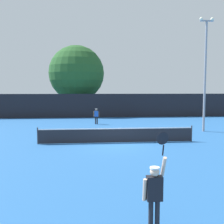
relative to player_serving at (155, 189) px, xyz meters
name	(u,v)px	position (x,y,z in m)	size (l,w,h in m)	color
ground_plane	(117,143)	(0.22, 10.74, -1.08)	(120.00, 120.00, 0.00)	#235693
tennis_net	(117,135)	(0.22, 10.74, -0.56)	(10.13, 0.08, 1.07)	#232328
perimeter_fence	(103,106)	(0.22, 26.14, 0.37)	(37.74, 0.12, 2.90)	black
player_serving	(155,189)	(0.00, 0.00, 0.00)	(0.68, 0.39, 2.47)	black
player_receiving	(96,115)	(-0.82, 19.93, -0.15)	(0.57, 0.23, 1.53)	blue
tennis_ball	(79,134)	(-2.34, 13.98, -1.04)	(0.07, 0.07, 0.07)	#CCE033
light_pole	(205,68)	(7.84, 14.68, 4.09)	(1.18, 0.28, 9.17)	gray
large_tree	(77,73)	(-3.18, 30.40, 4.53)	(7.50, 7.50, 9.36)	brown
parked_car_near	(142,106)	(6.63, 34.05, -0.30)	(2.24, 4.34, 1.69)	white
parked_car_mid	(168,106)	(10.77, 34.14, -0.30)	(2.24, 4.34, 1.69)	white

